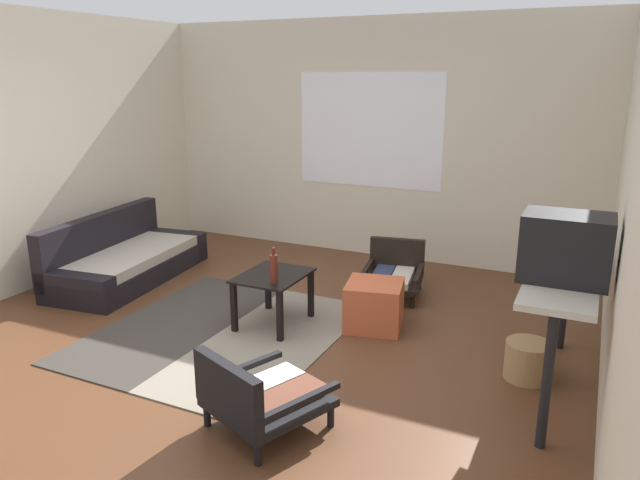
% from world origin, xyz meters
% --- Properties ---
extents(ground_plane, '(7.80, 7.80, 0.00)m').
position_xyz_m(ground_plane, '(0.00, 0.00, 0.00)').
color(ground_plane, '#56331E').
extents(far_wall_with_window, '(5.60, 0.13, 2.70)m').
position_xyz_m(far_wall_with_window, '(0.00, 3.06, 1.35)').
color(far_wall_with_window, beige).
rests_on(far_wall_with_window, ground).
extents(side_wall_right, '(0.12, 6.60, 2.70)m').
position_xyz_m(side_wall_right, '(2.66, 0.30, 1.35)').
color(side_wall_right, beige).
rests_on(side_wall_right, ground).
extents(side_wall_left, '(0.12, 6.60, 2.70)m').
position_xyz_m(side_wall_left, '(-2.66, 0.30, 1.35)').
color(side_wall_left, beige).
rests_on(side_wall_left, ground).
extents(area_rug, '(1.88, 2.19, 0.01)m').
position_xyz_m(area_rug, '(-0.28, 0.35, 0.01)').
color(area_rug, '#38332D').
rests_on(area_rug, ground).
extents(couch, '(1.00, 1.90, 0.68)m').
position_xyz_m(couch, '(-1.97, 1.05, 0.21)').
color(couch, black).
rests_on(couch, ground).
extents(coffee_table, '(0.52, 0.64, 0.46)m').
position_xyz_m(coffee_table, '(0.04, 0.68, 0.36)').
color(coffee_table, black).
rests_on(coffee_table, ground).
extents(armchair_by_window, '(0.65, 0.71, 0.50)m').
position_xyz_m(armchair_by_window, '(0.72, 1.86, 0.22)').
color(armchair_by_window, black).
rests_on(armchair_by_window, ground).
extents(armchair_striped_foreground, '(0.80, 0.82, 0.52)m').
position_xyz_m(armchair_striped_foreground, '(0.75, -0.74, 0.24)').
color(armchair_striped_foreground, black).
rests_on(armchair_striped_foreground, ground).
extents(ottoman_orange, '(0.55, 0.55, 0.40)m').
position_xyz_m(ottoman_orange, '(0.83, 1.01, 0.20)').
color(ottoman_orange, '#BC5633').
rests_on(ottoman_orange, ground).
extents(console_shelf, '(0.42, 1.56, 0.87)m').
position_xyz_m(console_shelf, '(2.31, 0.55, 0.77)').
color(console_shelf, beige).
rests_on(console_shelf, ground).
extents(crt_television, '(0.51, 0.37, 0.41)m').
position_xyz_m(crt_television, '(2.30, 0.31, 1.08)').
color(crt_television, black).
rests_on(crt_television, console_shelf).
extents(clay_vase, '(0.24, 0.24, 0.27)m').
position_xyz_m(clay_vase, '(2.31, 0.85, 0.98)').
color(clay_vase, '#A87047').
rests_on(clay_vase, console_shelf).
extents(glass_bottle, '(0.06, 0.06, 0.30)m').
position_xyz_m(glass_bottle, '(0.16, 0.50, 0.58)').
color(glass_bottle, '#5B2319').
rests_on(glass_bottle, coffee_table).
extents(wicker_basket, '(0.32, 0.32, 0.27)m').
position_xyz_m(wicker_basket, '(2.13, 0.64, 0.14)').
color(wicker_basket, '#9E7A4C').
rests_on(wicker_basket, ground).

